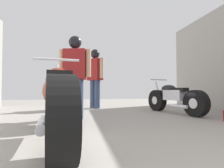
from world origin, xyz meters
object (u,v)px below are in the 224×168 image
at_px(mechanic_with_helmet, 75,69).
at_px(motorcycle_black_naked, 175,98).
at_px(mechanic_in_blue, 95,73).
at_px(motorcycle_maroon_cruiser, 58,101).

bearing_deg(mechanic_with_helmet, motorcycle_black_naked, 9.37).
xyz_separation_m(mechanic_in_blue, mechanic_with_helmet, (-0.56, -1.97, -0.12)).
bearing_deg(mechanic_in_blue, motorcycle_black_naked, -42.01).
height_order(motorcycle_black_naked, mechanic_with_helmet, mechanic_with_helmet).
distance_m(motorcycle_maroon_cruiser, motorcycle_black_naked, 3.12).
height_order(motorcycle_maroon_cruiser, motorcycle_black_naked, motorcycle_maroon_cruiser).
xyz_separation_m(motorcycle_maroon_cruiser, mechanic_with_helmet, (0.15, 1.53, 0.53)).
height_order(mechanic_in_blue, mechanic_with_helmet, mechanic_in_blue).
distance_m(mechanic_in_blue, mechanic_with_helmet, 2.05).
bearing_deg(mechanic_in_blue, motorcycle_maroon_cruiser, -101.49).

